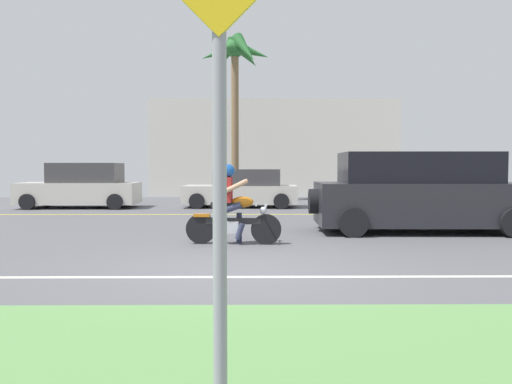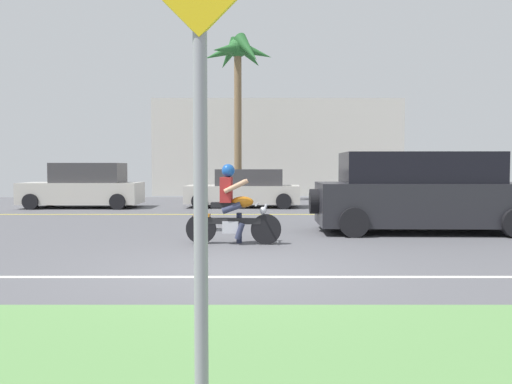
{
  "view_description": "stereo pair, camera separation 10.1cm",
  "coord_description": "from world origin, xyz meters",
  "px_view_note": "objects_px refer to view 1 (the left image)",
  "views": [
    {
      "loc": [
        0.18,
        -7.53,
        1.5
      ],
      "look_at": [
        0.3,
        4.32,
        0.92
      ],
      "focal_mm": 36.16,
      "sensor_mm": 36.0,
      "label": 1
    },
    {
      "loc": [
        0.28,
        -7.53,
        1.5
      ],
      "look_at": [
        0.3,
        4.32,
        0.92
      ],
      "focal_mm": 36.16,
      "sensor_mm": 36.0,
      "label": 2
    }
  ],
  "objects_px": {
    "street_sign": "(219,141)",
    "palm_tree_0": "(235,63)",
    "parked_car_1": "(243,189)",
    "motorcyclist": "(233,210)",
    "suv_nearby": "(419,193)",
    "parked_car_0": "(81,187)"
  },
  "relations": [
    {
      "from": "motorcyclist",
      "to": "palm_tree_0",
      "type": "relative_size",
      "value": 0.26
    },
    {
      "from": "street_sign",
      "to": "suv_nearby",
      "type": "bearing_deg",
      "value": 67.52
    },
    {
      "from": "suv_nearby",
      "to": "parked_car_1",
      "type": "relative_size",
      "value": 1.17
    },
    {
      "from": "parked_car_1",
      "to": "suv_nearby",
      "type": "bearing_deg",
      "value": -60.33
    },
    {
      "from": "motorcyclist",
      "to": "parked_car_0",
      "type": "distance_m",
      "value": 10.7
    },
    {
      "from": "motorcyclist",
      "to": "palm_tree_0",
      "type": "height_order",
      "value": "palm_tree_0"
    },
    {
      "from": "motorcyclist",
      "to": "suv_nearby",
      "type": "xyz_separation_m",
      "value": [
        4.24,
        1.84,
        0.24
      ]
    },
    {
      "from": "parked_car_0",
      "to": "parked_car_1",
      "type": "height_order",
      "value": "parked_car_0"
    },
    {
      "from": "palm_tree_0",
      "to": "street_sign",
      "type": "bearing_deg",
      "value": -88.46
    },
    {
      "from": "suv_nearby",
      "to": "palm_tree_0",
      "type": "relative_size",
      "value": 0.69
    },
    {
      "from": "parked_car_1",
      "to": "street_sign",
      "type": "height_order",
      "value": "street_sign"
    },
    {
      "from": "parked_car_1",
      "to": "palm_tree_0",
      "type": "bearing_deg",
      "value": 96.28
    },
    {
      "from": "parked_car_0",
      "to": "palm_tree_0",
      "type": "distance_m",
      "value": 8.44
    },
    {
      "from": "suv_nearby",
      "to": "parked_car_0",
      "type": "height_order",
      "value": "suv_nearby"
    },
    {
      "from": "suv_nearby",
      "to": "parked_car_0",
      "type": "bearing_deg",
      "value": 144.91
    },
    {
      "from": "motorcyclist",
      "to": "street_sign",
      "type": "distance_m",
      "value": 7.91
    },
    {
      "from": "motorcyclist",
      "to": "suv_nearby",
      "type": "relative_size",
      "value": 0.37
    },
    {
      "from": "parked_car_1",
      "to": "palm_tree_0",
      "type": "distance_m",
      "value": 6.31
    },
    {
      "from": "parked_car_0",
      "to": "palm_tree_0",
      "type": "xyz_separation_m",
      "value": [
        5.54,
        3.62,
        5.24
      ]
    },
    {
      "from": "motorcyclist",
      "to": "parked_car_0",
      "type": "height_order",
      "value": "parked_car_0"
    },
    {
      "from": "palm_tree_0",
      "to": "parked_car_1",
      "type": "bearing_deg",
      "value": -83.72
    },
    {
      "from": "street_sign",
      "to": "palm_tree_0",
      "type": "bearing_deg",
      "value": 91.54
    }
  ]
}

